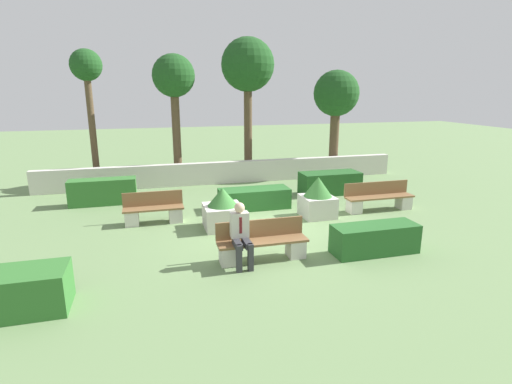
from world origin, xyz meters
TOP-DOWN VIEW (x-y plane):
  - ground_plane at (0.00, 0.00)m, footprint 60.00×60.00m
  - perimeter_wall at (0.00, 5.58)m, footprint 14.16×0.30m
  - bench_front at (-0.71, -1.85)m, footprint 1.98×0.49m
  - bench_left_side at (-2.94, 1.29)m, footprint 1.64×0.48m
  - bench_right_side at (3.75, 0.73)m, footprint 2.17×0.48m
  - person_seated_man at (-1.22, -1.99)m, footprint 0.38×0.64m
  - hedge_block_near_left at (1.85, -2.16)m, footprint 1.96×0.68m
  - hedge_block_near_right at (-5.04, -2.83)m, footprint 1.25×0.88m
  - hedge_block_mid_left at (0.12, 1.94)m, footprint 2.18×0.82m
  - hedge_block_mid_right at (-4.47, 3.64)m, footprint 2.07×0.61m
  - hedge_block_far_left at (3.18, 2.99)m, footprint 2.10×0.90m
  - planter_corner_left at (-1.16, 0.41)m, footprint 0.99×0.99m
  - planter_corner_right at (1.68, 0.64)m, footprint 0.91×0.91m
  - tree_leftmost at (-4.96, 6.66)m, footprint 1.15×1.15m
  - tree_center_left at (-1.85, 6.46)m, footprint 1.63×1.63m
  - tree_center_right at (1.13, 6.73)m, footprint 2.16×2.16m
  - tree_rightmost at (4.80, 6.10)m, footprint 1.91×1.91m

SIDE VIEW (x-z plane):
  - ground_plane at x=0.00m, z-range 0.00..0.00m
  - hedge_block_mid_left at x=0.12m, z-range 0.00..0.62m
  - bench_left_side at x=-2.94m, z-range -0.11..0.74m
  - hedge_block_near_left at x=1.85m, z-range 0.00..0.66m
  - bench_front at x=-0.71m, z-range -0.09..0.76m
  - bench_right_side at x=3.75m, z-range -0.08..0.77m
  - hedge_block_near_right at x=-5.04m, z-range 0.00..0.72m
  - hedge_block_far_left at x=3.18m, z-range 0.00..0.77m
  - hedge_block_mid_right at x=-4.47m, z-range 0.00..0.83m
  - perimeter_wall at x=0.00m, z-range 0.00..0.85m
  - planter_corner_left at x=-1.16m, z-range -0.06..1.04m
  - planter_corner_right at x=1.68m, z-range -0.03..1.15m
  - person_seated_man at x=-1.22m, z-range 0.07..1.41m
  - tree_rightmost at x=4.80m, z-range 1.12..5.52m
  - tree_center_left at x=-1.85m, z-range 1.46..6.39m
  - tree_leftmost at x=-4.96m, z-range 1.60..6.64m
  - tree_center_right at x=1.13m, z-range 1.64..7.29m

